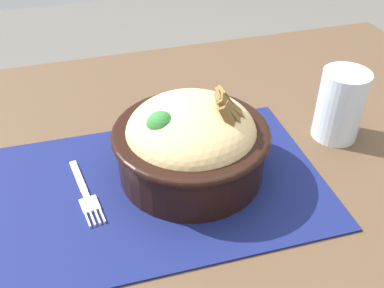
{
  "coord_description": "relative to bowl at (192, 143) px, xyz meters",
  "views": [
    {
      "loc": [
        0.08,
        0.43,
        1.17
      ],
      "look_at": [
        -0.05,
        0.0,
        0.82
      ],
      "focal_mm": 40.71,
      "sensor_mm": 36.0,
      "label": 1
    }
  ],
  "objects": [
    {
      "name": "table",
      "position": [
        0.05,
        -0.0,
        -0.13
      ],
      "size": [
        1.21,
        0.8,
        0.77
      ],
      "color": "#4C3826",
      "rests_on": "ground_plane"
    },
    {
      "name": "bowl",
      "position": [
        0.0,
        0.0,
        0.0
      ],
      "size": [
        0.24,
        0.24,
        0.12
      ],
      "color": "black",
      "rests_on": "placemat"
    },
    {
      "name": "placemat",
      "position": [
        0.06,
        0.01,
        -0.05
      ],
      "size": [
        0.46,
        0.29,
        0.0
      ],
      "primitive_type": "cube",
      "rotation": [
        0.0,
        0.0,
        -0.03
      ],
      "color": "#11194C",
      "rests_on": "table"
    },
    {
      "name": "fork",
      "position": [
        0.14,
        0.0,
        -0.05
      ],
      "size": [
        0.03,
        0.13,
        0.0
      ],
      "color": "#B6B6B6",
      "rests_on": "placemat"
    },
    {
      "name": "drinking_glass",
      "position": [
        -0.24,
        -0.03,
        -0.01
      ],
      "size": [
        0.07,
        0.07,
        0.11
      ],
      "color": "silver",
      "rests_on": "table"
    }
  ]
}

